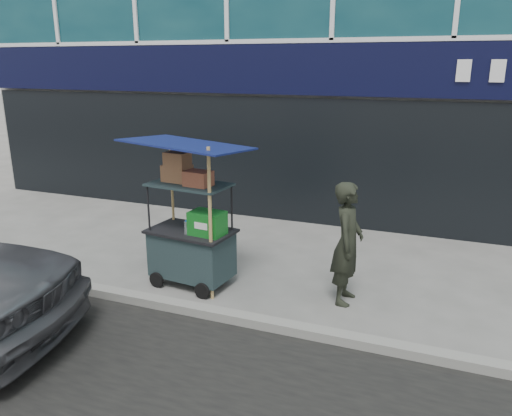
% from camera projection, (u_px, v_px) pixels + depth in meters
% --- Properties ---
extents(ground, '(80.00, 80.00, 0.00)m').
position_uv_depth(ground, '(250.00, 316.00, 6.20)').
color(ground, '#5F5F5B').
rests_on(ground, ground).
extents(curb, '(80.00, 0.18, 0.12)m').
position_uv_depth(curb, '(243.00, 319.00, 6.00)').
color(curb, gray).
rests_on(curb, ground).
extents(vendor_cart, '(1.65, 1.25, 2.08)m').
position_uv_depth(vendor_cart, '(192.00, 235.00, 6.89)').
color(vendor_cart, black).
rests_on(vendor_cart, ground).
extents(vendor_man, '(0.39, 0.59, 1.61)m').
position_uv_depth(vendor_man, '(348.00, 243.00, 6.38)').
color(vendor_man, black).
rests_on(vendor_man, ground).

